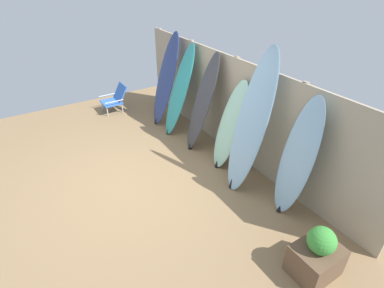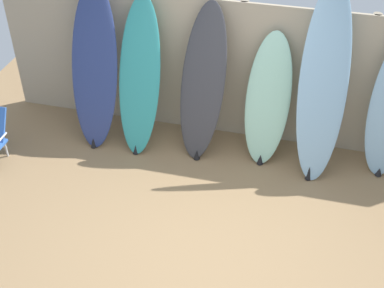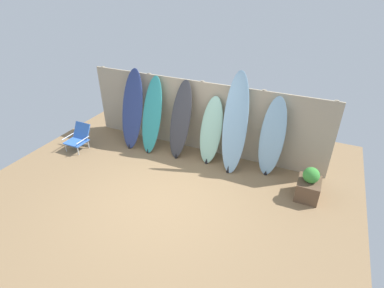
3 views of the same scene
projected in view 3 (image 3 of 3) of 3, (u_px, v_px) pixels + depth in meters
ground at (163, 193)px, 6.22m from camera, size 7.68×7.68×0.00m
fence_back at (201, 117)px, 7.34m from camera, size 6.08×0.11×1.80m
surfboard_navy_0 at (132, 110)px, 7.54m from camera, size 0.61×0.73×1.96m
surfboard_teal_1 at (152, 116)px, 7.39m from camera, size 0.53×0.74×1.84m
surfboard_charcoal_2 at (180, 120)px, 7.15m from camera, size 0.61×0.71×1.85m
surfboard_seafoam_3 at (211, 131)px, 6.99m from camera, size 0.53×0.58×1.56m
surfboard_skyblue_4 at (235, 124)px, 6.54m from camera, size 0.62×0.76×2.22m
surfboard_skyblue_5 at (272, 138)px, 6.47m from camera, size 0.57×0.43×1.79m
beach_chair at (79, 137)px, 7.67m from camera, size 0.50×0.58×0.63m
planter_box at (309, 185)px, 5.98m from camera, size 0.44×0.55×0.70m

